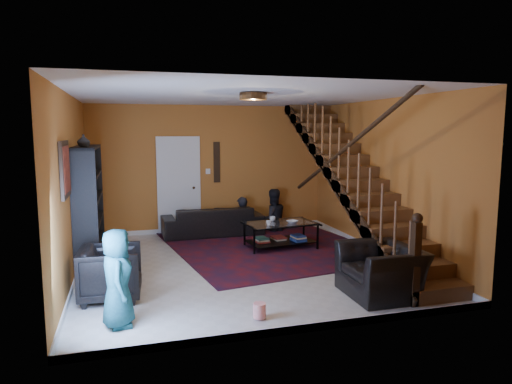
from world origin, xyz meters
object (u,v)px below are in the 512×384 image
armchair_right (381,271)px  bookshelf (90,209)px  sofa (213,221)px  coffee_table (280,233)px  armchair_left (111,273)px

armchair_right → bookshelf: bearing=-122.1°
bookshelf → sofa: (2.36, 1.70, -0.65)m
coffee_table → armchair_right: bearing=-80.0°
armchair_left → armchair_right: size_ratio=0.75×
bookshelf → coffee_table: bookshelf is taller
armchair_left → sofa: bearing=-27.0°
armchair_left → bookshelf: bearing=15.9°
sofa → coffee_table: (1.05, -1.44, -0.02)m
sofa → armchair_left: armchair_left is taller
sofa → coffee_table: sofa is taller
sofa → armchair_right: armchair_right is taller
sofa → coffee_table: size_ratio=1.53×
sofa → armchair_left: 3.91m
bookshelf → armchair_left: 1.80m
armchair_right → coffee_table: (-0.49, 2.79, -0.05)m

